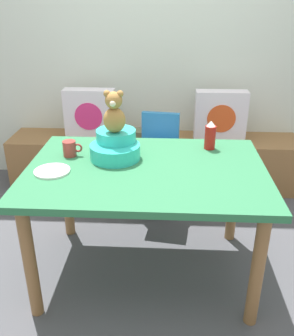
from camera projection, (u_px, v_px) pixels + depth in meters
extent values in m
plane|color=#4C4C51|center=(146.00, 270.00, 2.46)|extent=(8.00, 8.00, 0.00)
cube|color=silver|center=(156.00, 37.00, 3.27)|extent=(4.40, 0.10, 2.60)
cube|color=olive|center=(154.00, 161.00, 3.47)|extent=(2.60, 0.44, 0.46)
cube|color=silver|center=(90.00, 114.00, 3.29)|extent=(0.44, 0.14, 0.44)
cylinder|color=#E02D72|center=(88.00, 117.00, 3.23)|extent=(0.24, 0.01, 0.24)
cube|color=silver|center=(220.00, 116.00, 3.24)|extent=(0.44, 0.14, 0.44)
cylinder|color=#D84C1E|center=(221.00, 119.00, 3.17)|extent=(0.24, 0.01, 0.24)
cube|color=#5D6145|center=(141.00, 134.00, 3.37)|extent=(0.20, 0.14, 0.07)
cube|color=#2D7247|center=(146.00, 171.00, 2.15)|extent=(1.37, 0.96, 0.04)
cylinder|color=olive|center=(30.00, 263.00, 1.98)|extent=(0.07, 0.07, 0.70)
cylinder|color=olive|center=(257.00, 271.00, 1.93)|extent=(0.07, 0.07, 0.70)
cylinder|color=olive|center=(67.00, 192.00, 2.69)|extent=(0.07, 0.07, 0.70)
cylinder|color=olive|center=(234.00, 196.00, 2.63)|extent=(0.07, 0.07, 0.70)
cylinder|color=#2672B2|center=(157.00, 152.00, 2.95)|extent=(0.34, 0.34, 0.10)
cube|color=#2672B2|center=(161.00, 127.00, 3.00)|extent=(0.30, 0.09, 0.24)
cube|color=white|center=(153.00, 153.00, 2.76)|extent=(0.32, 0.24, 0.02)
cylinder|color=silver|center=(139.00, 192.00, 2.95)|extent=(0.03, 0.03, 0.46)
cylinder|color=silver|center=(174.00, 193.00, 2.93)|extent=(0.03, 0.03, 0.46)
cylinder|color=silver|center=(141.00, 176.00, 3.20)|extent=(0.03, 0.03, 0.46)
cylinder|color=silver|center=(174.00, 177.00, 3.18)|extent=(0.03, 0.03, 0.46)
cylinder|color=#2DBFB1|center=(115.00, 152.00, 2.24)|extent=(0.30, 0.30, 0.09)
cylinder|color=#2DBFB1|center=(116.00, 136.00, 2.26)|extent=(0.24, 0.24, 0.07)
ellipsoid|color=#A4763B|center=(114.00, 120.00, 2.18)|extent=(0.13, 0.11, 0.15)
sphere|color=#A4763B|center=(114.00, 100.00, 2.13)|extent=(0.10, 0.10, 0.10)
sphere|color=beige|center=(113.00, 104.00, 2.09)|extent=(0.04, 0.04, 0.04)
sphere|color=#A4763B|center=(107.00, 94.00, 2.12)|extent=(0.04, 0.04, 0.04)
sphere|color=#A4763B|center=(120.00, 94.00, 2.11)|extent=(0.04, 0.04, 0.04)
cylinder|color=red|center=(210.00, 137.00, 2.38)|extent=(0.07, 0.07, 0.15)
cone|color=white|center=(211.00, 124.00, 2.34)|extent=(0.06, 0.06, 0.03)
cylinder|color=#9E332D|center=(69.00, 148.00, 2.28)|extent=(0.08, 0.08, 0.09)
torus|color=#9E332D|center=(78.00, 148.00, 2.28)|extent=(0.06, 0.01, 0.06)
cylinder|color=white|center=(52.00, 171.00, 2.09)|extent=(0.20, 0.20, 0.01)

